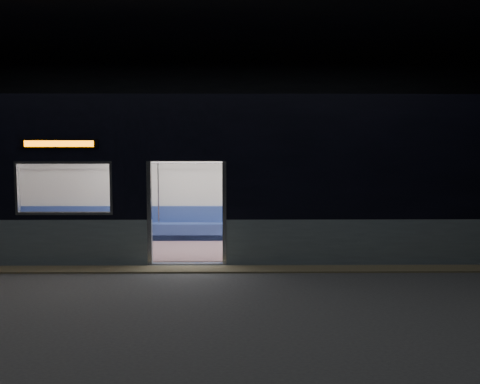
{
  "coord_description": "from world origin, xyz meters",
  "views": [
    {
      "loc": [
        0.95,
        -8.9,
        2.3
      ],
      "look_at": [
        1.06,
        2.3,
        1.34
      ],
      "focal_mm": 38.0,
      "sensor_mm": 36.0,
      "label": 1
    }
  ],
  "objects": [
    {
      "name": "passenger",
      "position": [
        4.05,
        3.55,
        0.78
      ],
      "size": [
        0.39,
        0.66,
        1.32
      ],
      "rotation": [
        0.0,
        0.0,
        0.1
      ],
      "color": "black",
      "rests_on": "metro_car"
    },
    {
      "name": "station_envelope",
      "position": [
        0.0,
        0.0,
        3.66
      ],
      "size": [
        24.0,
        14.0,
        5.0
      ],
      "color": "black",
      "rests_on": "station_floor"
    },
    {
      "name": "tactile_strip",
      "position": [
        0.0,
        0.55,
        0.01
      ],
      "size": [
        22.8,
        0.5,
        0.03
      ],
      "primitive_type": "cube",
      "color": "#8C7F59",
      "rests_on": "station_floor"
    },
    {
      "name": "transit_map",
      "position": [
        3.07,
        3.85,
        1.48
      ],
      "size": [
        1.03,
        0.03,
        0.67
      ],
      "primitive_type": "cube",
      "color": "white",
      "rests_on": "metro_car"
    },
    {
      "name": "handbag",
      "position": [
        4.03,
        3.34,
        0.66
      ],
      "size": [
        0.3,
        0.28,
        0.12
      ],
      "primitive_type": "cube",
      "rotation": [
        0.0,
        0.0,
        -0.37
      ],
      "color": "black",
      "rests_on": "passenger"
    },
    {
      "name": "station_floor",
      "position": [
        0.0,
        0.0,
        -0.01
      ],
      "size": [
        24.0,
        14.0,
        0.01
      ],
      "primitive_type": "cube",
      "color": "#47494C",
      "rests_on": "ground"
    },
    {
      "name": "metro_car",
      "position": [
        -0.0,
        2.54,
        1.85
      ],
      "size": [
        18.0,
        3.04,
        3.35
      ],
      "color": "#899CA4",
      "rests_on": "station_floor"
    }
  ]
}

